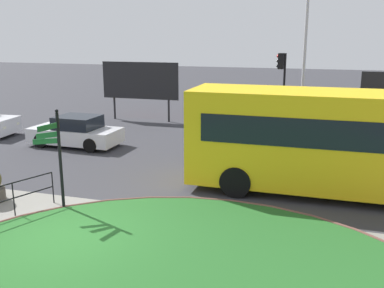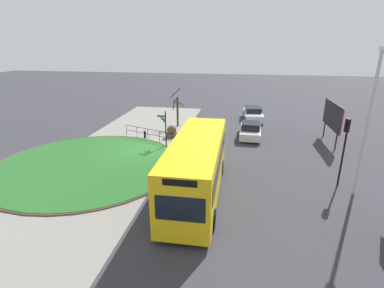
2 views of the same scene
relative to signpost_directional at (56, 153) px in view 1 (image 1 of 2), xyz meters
name	(u,v)px [view 1 (image 1 of 2)]	position (x,y,z in m)	size (l,w,h in m)	color
ground	(67,239)	(1.25, -1.63, -1.76)	(120.00, 120.00, 0.00)	#333338
sidewalk_paving	(24,272)	(1.25, -3.31, -1.75)	(32.00, 8.65, 0.02)	gray
signpost_directional	(56,153)	(0.00, 0.00, 0.00)	(0.66, 0.77, 3.01)	black
bus_yellow	(337,141)	(7.71, 3.76, 0.02)	(9.39, 2.64, 3.32)	yellow
car_near_lane	(76,132)	(-3.69, 6.98, -1.11)	(4.25, 1.97, 1.41)	silver
traffic_light_near	(282,76)	(5.08, 12.00, 1.26)	(0.49, 0.29, 4.14)	black
lamppost_tall	(305,50)	(6.09, 12.60, 2.55)	(0.32, 0.32, 8.02)	#B7B7BC
billboard_right	(140,81)	(-3.31, 13.66, 0.58)	(4.77, 0.20, 3.47)	black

